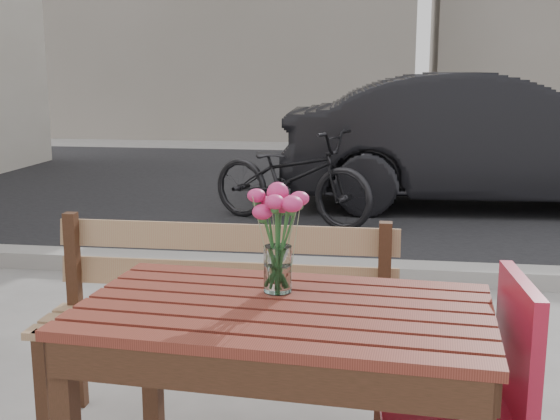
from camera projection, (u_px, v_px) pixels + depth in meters
name	position (u px, v px, depth m)	size (l,w,h in m)	color
street	(338.00, 215.00, 7.06)	(30.00, 8.12, 0.12)	black
main_table	(284.00, 345.00, 2.15)	(1.29, 0.81, 0.77)	maroon
main_bench	(220.00, 301.00, 2.86)	(1.45, 0.44, 0.90)	#A47755
red_chair	(477.00, 392.00, 2.15)	(0.45, 0.45, 0.86)	#B11A32
main_vase	(278.00, 225.00, 2.22)	(0.19, 0.19, 0.36)	white
parked_car	(489.00, 141.00, 7.53)	(1.53, 4.38, 1.44)	black
bicycle	(291.00, 176.00, 6.76)	(0.61, 1.76, 0.92)	black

